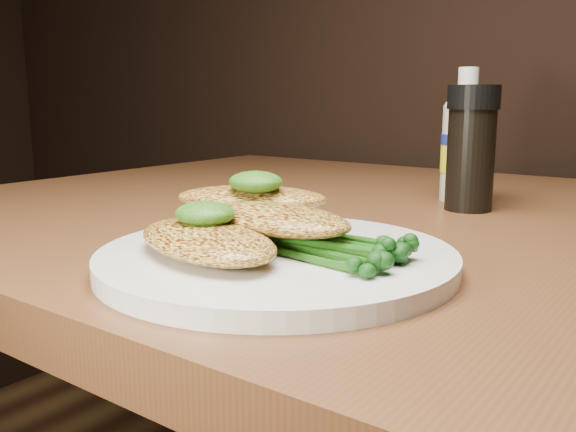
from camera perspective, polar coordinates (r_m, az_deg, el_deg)
The scene contains 9 objects.
plate at distance 0.44m, azimuth -1.03°, elevation -3.96°, with size 0.26×0.26×0.01m, color silver.
chicken_front at distance 0.42m, azimuth -7.57°, elevation -2.25°, with size 0.14×0.07×0.02m, color gold.
chicken_mid at distance 0.45m, azimuth -1.56°, elevation -0.16°, with size 0.14×0.07×0.02m, color gold.
chicken_back at distance 0.50m, azimuth -3.43°, elevation 1.68°, with size 0.12×0.06×0.02m, color gold.
pesto_front at distance 0.43m, azimuth -7.69°, elevation 0.23°, with size 0.04×0.04×0.02m, color black.
pesto_back at distance 0.48m, azimuth -3.03°, elevation 3.17°, with size 0.05×0.04×0.02m, color black.
broccolini_bundle at distance 0.42m, azimuth 4.46°, elevation -2.56°, with size 0.12×0.10×0.02m, color #194A10, non-canonical shape.
mayo_bottle at distance 0.75m, azimuth 16.12°, elevation 7.22°, with size 0.05×0.05×0.15m, color beige, non-canonical shape.
pepper_grinder at distance 0.69m, azimuth 16.60°, elevation 6.01°, with size 0.05×0.05×0.13m, color black, non-canonical shape.
Camera 1 is at (0.23, 0.46, 0.87)m, focal length 38.36 mm.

